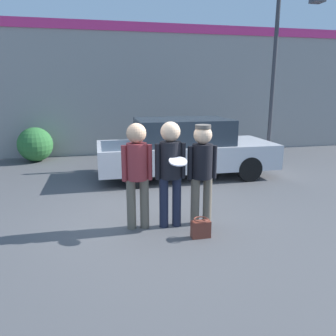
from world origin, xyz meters
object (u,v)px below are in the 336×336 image
(street_lamp, at_px, (284,58))
(shrub, at_px, (35,144))
(handbag, at_px, (201,228))
(parked_car_near, at_px, (185,148))
(person_left, at_px, (137,167))
(person_middle_with_frisbee, at_px, (170,165))
(person_right, at_px, (202,166))

(street_lamp, height_order, shrub, street_lamp)
(handbag, bearing_deg, shrub, 118.16)
(parked_car_near, bearing_deg, person_left, -117.67)
(person_middle_with_frisbee, relative_size, street_lamp, 0.35)
(handbag, bearing_deg, person_middle_with_frisbee, 125.02)
(person_middle_with_frisbee, bearing_deg, person_left, 175.89)
(person_middle_with_frisbee, bearing_deg, shrub, 117.50)
(person_right, xyz_separation_m, parked_car_near, (0.57, 3.19, -0.28))
(parked_car_near, bearing_deg, shrub, 146.67)
(person_left, xyz_separation_m, person_right, (1.08, -0.04, -0.02))
(parked_car_near, relative_size, handbag, 14.81)
(person_right, distance_m, parked_car_near, 3.25)
(street_lamp, xyz_separation_m, shrub, (-7.56, 1.64, -2.64))
(parked_car_near, bearing_deg, person_right, -100.08)
(street_lamp, bearing_deg, shrub, 167.79)
(person_left, bearing_deg, person_middle_with_frisbee, -4.11)
(shrub, bearing_deg, person_right, -58.57)
(parked_car_near, relative_size, street_lamp, 0.91)
(street_lamp, distance_m, shrub, 8.18)
(person_left, distance_m, handbag, 1.40)
(person_left, bearing_deg, shrub, 113.38)
(person_middle_with_frisbee, height_order, person_right, person_middle_with_frisbee)
(street_lamp, bearing_deg, person_middle_with_frisbee, -136.01)
(person_right, relative_size, handbag, 5.51)
(shrub, bearing_deg, street_lamp, -12.21)
(person_right, bearing_deg, person_left, 177.75)
(person_right, relative_size, street_lamp, 0.34)
(shrub, bearing_deg, handbag, -61.84)
(handbag, bearing_deg, parked_car_near, 78.77)
(person_right, height_order, shrub, person_right)
(shrub, height_order, handbag, shrub)
(street_lamp, xyz_separation_m, handbag, (-4.10, -4.84, -3.04))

